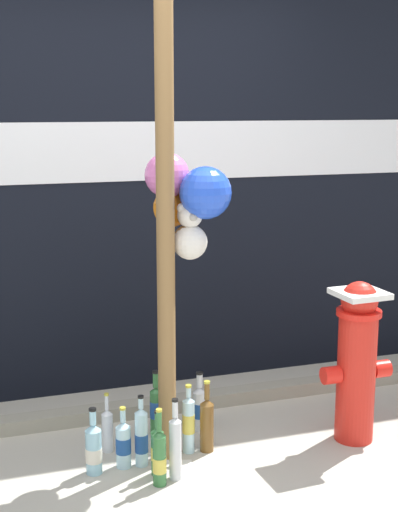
{
  "coord_description": "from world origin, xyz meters",
  "views": [
    {
      "loc": [
        -0.82,
        -2.78,
        1.77
      ],
      "look_at": [
        0.28,
        0.53,
        1.04
      ],
      "focal_mm": 50.9,
      "sensor_mm": 36.0,
      "label": 1
    }
  ],
  "objects_px": {
    "fire_hydrant": "(357,358)",
    "bottle_1": "(94,449)",
    "memorial_post": "(178,151)",
    "bottle_8": "(189,423)",
    "bottle_5": "(157,450)",
    "bottle_10": "(175,446)",
    "bottle_2": "(123,444)",
    "bottle_0": "(141,437)",
    "bottle_7": "(159,458)",
    "bottle_9": "(200,407)",
    "bottle_4": "(156,408)",
    "bottle_3": "(207,423)",
    "bottle_6": "(107,429)"
  },
  "relations": [
    {
      "from": "bottle_4",
      "to": "bottle_3",
      "type": "bearing_deg",
      "value": -54.08
    },
    {
      "from": "bottle_3",
      "to": "bottle_1",
      "type": "bearing_deg",
      "value": -175.29
    },
    {
      "from": "bottle_4",
      "to": "bottle_8",
      "type": "bearing_deg",
      "value": -67.86
    },
    {
      "from": "memorial_post",
      "to": "bottle_3",
      "type": "relative_size",
      "value": 7.61
    },
    {
      "from": "bottle_2",
      "to": "bottle_8",
      "type": "relative_size",
      "value": 0.86
    },
    {
      "from": "bottle_4",
      "to": "bottle_10",
      "type": "bearing_deg",
      "value": -94.41
    },
    {
      "from": "bottle_7",
      "to": "bottle_9",
      "type": "height_order",
      "value": "bottle_7"
    },
    {
      "from": "bottle_0",
      "to": "bottle_6",
      "type": "bearing_deg",
      "value": 122.98
    },
    {
      "from": "bottle_1",
      "to": "bottle_4",
      "type": "xyz_separation_m",
      "value": [
        0.4,
        0.32,
        0.02
      ]
    },
    {
      "from": "fire_hydrant",
      "to": "bottle_6",
      "type": "relative_size",
      "value": 2.74
    },
    {
      "from": "bottle_3",
      "to": "bottle_8",
      "type": "bearing_deg",
      "value": 169.72
    },
    {
      "from": "bottle_1",
      "to": "bottle_4",
      "type": "relative_size",
      "value": 0.93
    },
    {
      "from": "bottle_2",
      "to": "bottle_7",
      "type": "distance_m",
      "value": 0.26
    },
    {
      "from": "bottle_0",
      "to": "bottle_10",
      "type": "bearing_deg",
      "value": -56.26
    },
    {
      "from": "bottle_4",
      "to": "bottle_7",
      "type": "height_order",
      "value": "bottle_7"
    },
    {
      "from": "memorial_post",
      "to": "bottle_1",
      "type": "bearing_deg",
      "value": -169.2
    },
    {
      "from": "bottle_9",
      "to": "bottle_10",
      "type": "xyz_separation_m",
      "value": [
        -0.28,
        -0.48,
        0.04
      ]
    },
    {
      "from": "bottle_4",
      "to": "bottle_2",
      "type": "bearing_deg",
      "value": -129.07
    },
    {
      "from": "bottle_2",
      "to": "fire_hydrant",
      "type": "bearing_deg",
      "value": -3.85
    },
    {
      "from": "fire_hydrant",
      "to": "bottle_0",
      "type": "height_order",
      "value": "fire_hydrant"
    },
    {
      "from": "fire_hydrant",
      "to": "bottle_7",
      "type": "height_order",
      "value": "fire_hydrant"
    },
    {
      "from": "memorial_post",
      "to": "bottle_8",
      "type": "xyz_separation_m",
      "value": [
        0.04,
        -0.02,
        -1.39
      ]
    },
    {
      "from": "fire_hydrant",
      "to": "bottle_7",
      "type": "xyz_separation_m",
      "value": [
        -1.12,
        -0.14,
        -0.32
      ]
    },
    {
      "from": "bottle_2",
      "to": "bottle_1",
      "type": "bearing_deg",
      "value": -174.19
    },
    {
      "from": "fire_hydrant",
      "to": "bottle_9",
      "type": "relative_size",
      "value": 2.58
    },
    {
      "from": "memorial_post",
      "to": "bottle_4",
      "type": "xyz_separation_m",
      "value": [
        -0.06,
        0.24,
        -1.4
      ]
    },
    {
      "from": "bottle_2",
      "to": "bottle_6",
      "type": "xyz_separation_m",
      "value": [
        -0.04,
        0.19,
        -0.0
      ]
    },
    {
      "from": "fire_hydrant",
      "to": "bottle_1",
      "type": "bearing_deg",
      "value": 177.2
    },
    {
      "from": "fire_hydrant",
      "to": "bottle_2",
      "type": "relative_size",
      "value": 2.76
    },
    {
      "from": "bottle_1",
      "to": "bottle_10",
      "type": "distance_m",
      "value": 0.41
    },
    {
      "from": "bottle_5",
      "to": "bottle_6",
      "type": "xyz_separation_m",
      "value": [
        -0.18,
        0.32,
        -0.0
      ]
    },
    {
      "from": "bottle_3",
      "to": "bottle_5",
      "type": "distance_m",
      "value": 0.35
    },
    {
      "from": "fire_hydrant",
      "to": "bottle_3",
      "type": "distance_m",
      "value": 0.86
    },
    {
      "from": "bottle_7",
      "to": "bottle_8",
      "type": "bearing_deg",
      "value": 50.05
    },
    {
      "from": "bottle_0",
      "to": "bottle_3",
      "type": "xyz_separation_m",
      "value": [
        0.36,
        0.05,
        0.0
      ]
    },
    {
      "from": "bottle_10",
      "to": "bottle_8",
      "type": "bearing_deg",
      "value": 59.67
    },
    {
      "from": "memorial_post",
      "to": "bottle_0",
      "type": "bearing_deg",
      "value": -159.3
    },
    {
      "from": "bottle_4",
      "to": "bottle_5",
      "type": "relative_size",
      "value": 1.1
    },
    {
      "from": "fire_hydrant",
      "to": "bottle_10",
      "type": "height_order",
      "value": "fire_hydrant"
    },
    {
      "from": "bottle_3",
      "to": "bottle_7",
      "type": "bearing_deg",
      "value": -141.51
    },
    {
      "from": "bottle_5",
      "to": "bottle_10",
      "type": "bearing_deg",
      "value": -44.35
    },
    {
      "from": "bottle_8",
      "to": "bottle_10",
      "type": "distance_m",
      "value": 0.28
    },
    {
      "from": "bottle_1",
      "to": "bottle_9",
      "type": "relative_size",
      "value": 1.0
    },
    {
      "from": "bottle_10",
      "to": "fire_hydrant",
      "type": "bearing_deg",
      "value": 6.08
    },
    {
      "from": "bottle_4",
      "to": "bottle_10",
      "type": "relative_size",
      "value": 0.89
    },
    {
      "from": "bottle_3",
      "to": "fire_hydrant",
      "type": "bearing_deg",
      "value": -8.41
    },
    {
      "from": "bottle_0",
      "to": "bottle_5",
      "type": "bearing_deg",
      "value": -65.6
    },
    {
      "from": "memorial_post",
      "to": "bottle_9",
      "type": "height_order",
      "value": "memorial_post"
    },
    {
      "from": "bottle_5",
      "to": "bottle_10",
      "type": "height_order",
      "value": "bottle_10"
    },
    {
      "from": "bottle_5",
      "to": "bottle_0",
      "type": "bearing_deg",
      "value": 114.4
    }
  ]
}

